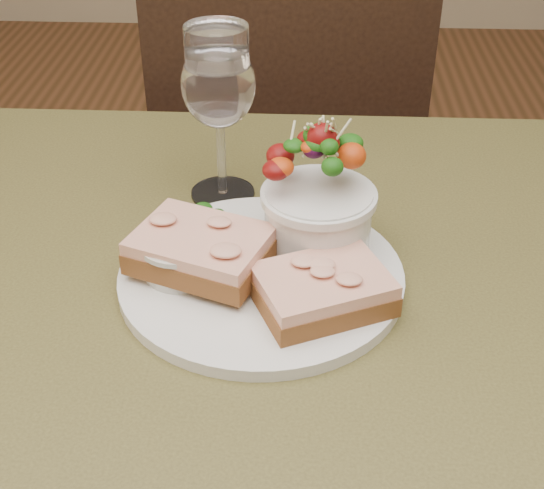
{
  "coord_description": "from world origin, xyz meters",
  "views": [
    {
      "loc": [
        0.03,
        -0.53,
        1.18
      ],
      "look_at": [
        0.01,
        0.01,
        0.81
      ],
      "focal_mm": 50.0,
      "sensor_mm": 36.0,
      "label": 1
    }
  ],
  "objects_px": {
    "dinner_plate": "(261,276)",
    "sandwich_back": "(201,249)",
    "ramekin": "(181,254)",
    "cafe_table": "(263,385)",
    "sandwich_front": "(323,289)",
    "salad_bowl": "(319,193)",
    "wine_glass": "(218,90)",
    "chair_far": "(276,262)"
  },
  "relations": [
    {
      "from": "cafe_table",
      "to": "salad_bowl",
      "type": "relative_size",
      "value": 6.3
    },
    {
      "from": "dinner_plate",
      "to": "ramekin",
      "type": "xyz_separation_m",
      "value": [
        -0.07,
        -0.0,
        0.03
      ]
    },
    {
      "from": "dinner_plate",
      "to": "ramekin",
      "type": "distance_m",
      "value": 0.08
    },
    {
      "from": "sandwich_back",
      "to": "salad_bowl",
      "type": "height_order",
      "value": "salad_bowl"
    },
    {
      "from": "cafe_table",
      "to": "sandwich_front",
      "type": "height_order",
      "value": "sandwich_front"
    },
    {
      "from": "sandwich_front",
      "to": "salad_bowl",
      "type": "xyz_separation_m",
      "value": [
        -0.0,
        0.09,
        0.04
      ]
    },
    {
      "from": "sandwich_front",
      "to": "cafe_table",
      "type": "bearing_deg",
      "value": 143.71
    },
    {
      "from": "sandwich_front",
      "to": "ramekin",
      "type": "xyz_separation_m",
      "value": [
        -0.13,
        0.04,
        0.0
      ]
    },
    {
      "from": "sandwich_back",
      "to": "wine_glass",
      "type": "xyz_separation_m",
      "value": [
        0.0,
        0.16,
        0.09
      ]
    },
    {
      "from": "dinner_plate",
      "to": "ramekin",
      "type": "height_order",
      "value": "ramekin"
    },
    {
      "from": "cafe_table",
      "to": "ramekin",
      "type": "relative_size",
      "value": 11.24
    },
    {
      "from": "dinner_plate",
      "to": "wine_glass",
      "type": "height_order",
      "value": "wine_glass"
    },
    {
      "from": "ramekin",
      "to": "salad_bowl",
      "type": "relative_size",
      "value": 0.56
    },
    {
      "from": "cafe_table",
      "to": "chair_far",
      "type": "distance_m",
      "value": 0.78
    },
    {
      "from": "cafe_table",
      "to": "dinner_plate",
      "type": "relative_size",
      "value": 3.03
    },
    {
      "from": "dinner_plate",
      "to": "salad_bowl",
      "type": "distance_m",
      "value": 0.09
    },
    {
      "from": "cafe_table",
      "to": "sandwich_front",
      "type": "bearing_deg",
      "value": -12.24
    },
    {
      "from": "cafe_table",
      "to": "dinner_plate",
      "type": "xyz_separation_m",
      "value": [
        -0.0,
        0.03,
        0.11
      ]
    },
    {
      "from": "wine_glass",
      "to": "sandwich_front",
      "type": "bearing_deg",
      "value": -61.66
    },
    {
      "from": "sandwich_front",
      "to": "chair_far",
      "type": "bearing_deg",
      "value": 71.68
    },
    {
      "from": "salad_bowl",
      "to": "wine_glass",
      "type": "relative_size",
      "value": 0.73
    },
    {
      "from": "sandwich_front",
      "to": "ramekin",
      "type": "distance_m",
      "value": 0.13
    },
    {
      "from": "dinner_plate",
      "to": "wine_glass",
      "type": "bearing_deg",
      "value": 108.54
    },
    {
      "from": "cafe_table",
      "to": "sandwich_back",
      "type": "distance_m",
      "value": 0.15
    },
    {
      "from": "sandwich_back",
      "to": "ramekin",
      "type": "xyz_separation_m",
      "value": [
        -0.02,
        -0.0,
        -0.0
      ]
    },
    {
      "from": "dinner_plate",
      "to": "sandwich_front",
      "type": "bearing_deg",
      "value": -38.83
    },
    {
      "from": "sandwich_back",
      "to": "wine_glass",
      "type": "height_order",
      "value": "wine_glass"
    },
    {
      "from": "cafe_table",
      "to": "salad_bowl",
      "type": "distance_m",
      "value": 0.19
    },
    {
      "from": "salad_bowl",
      "to": "cafe_table",
      "type": "bearing_deg",
      "value": -121.97
    },
    {
      "from": "sandwich_back",
      "to": "ramekin",
      "type": "relative_size",
      "value": 2.0
    },
    {
      "from": "cafe_table",
      "to": "sandwich_back",
      "type": "relative_size",
      "value": 5.63
    },
    {
      "from": "cafe_table",
      "to": "sandwich_front",
      "type": "xyz_separation_m",
      "value": [
        0.05,
        -0.01,
        0.13
      ]
    },
    {
      "from": "cafe_table",
      "to": "chair_far",
      "type": "height_order",
      "value": "chair_far"
    },
    {
      "from": "salad_bowl",
      "to": "wine_glass",
      "type": "distance_m",
      "value": 0.16
    },
    {
      "from": "dinner_plate",
      "to": "salad_bowl",
      "type": "relative_size",
      "value": 2.08
    },
    {
      "from": "sandwich_front",
      "to": "ramekin",
      "type": "height_order",
      "value": "ramekin"
    },
    {
      "from": "dinner_plate",
      "to": "sandwich_back",
      "type": "height_order",
      "value": "sandwich_back"
    },
    {
      "from": "sandwich_back",
      "to": "salad_bowl",
      "type": "distance_m",
      "value": 0.12
    },
    {
      "from": "sandwich_back",
      "to": "wine_glass",
      "type": "distance_m",
      "value": 0.18
    },
    {
      "from": "cafe_table",
      "to": "sandwich_back",
      "type": "bearing_deg",
      "value": 151.44
    },
    {
      "from": "dinner_plate",
      "to": "ramekin",
      "type": "relative_size",
      "value": 3.71
    },
    {
      "from": "ramekin",
      "to": "salad_bowl",
      "type": "bearing_deg",
      "value": 20.98
    }
  ]
}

